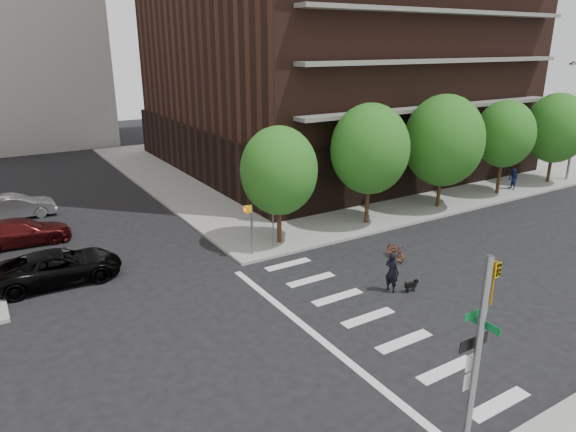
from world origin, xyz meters
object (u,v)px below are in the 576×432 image
object	(u,v)px
parked_car_silver	(15,207)
dog_walker	(392,272)
scooter	(396,251)
parked_car_black	(59,267)
traffic_signal	(472,397)
parked_car_maroon	(22,232)
pedestrian_far	(513,179)

from	to	relation	value
parked_car_silver	dog_walker	bearing A→B (deg)	-145.93
parked_car_silver	dog_walker	world-z (taller)	dog_walker
scooter	parked_car_black	bearing A→B (deg)	172.68
parked_car_black	dog_walker	xyz separation A→B (m)	(12.06, -8.52, 0.16)
parked_car_black	parked_car_silver	bearing A→B (deg)	6.24
parked_car_black	parked_car_silver	xyz separation A→B (m)	(-0.82, 10.92, 0.00)
traffic_signal	parked_car_silver	distance (m)	29.13
parked_car_maroon	pedestrian_far	bearing A→B (deg)	-98.74
dog_walker	pedestrian_far	size ratio (longest dim) A/B	1.19
parked_car_black	parked_car_maroon	world-z (taller)	parked_car_black
parked_car_maroon	scooter	world-z (taller)	parked_car_maroon
scooter	parked_car_silver	bearing A→B (deg)	147.37
parked_car_black	parked_car_silver	size ratio (longest dim) A/B	1.18
parked_car_maroon	pedestrian_far	xyz separation A→B (m)	(31.42, -7.17, 0.21)
traffic_signal	pedestrian_far	size ratio (longest dim) A/B	3.94
parked_car_maroon	dog_walker	bearing A→B (deg)	-133.88
traffic_signal	parked_car_silver	size ratio (longest dim) A/B	1.33
parked_car_maroon	parked_car_silver	distance (m)	4.99
parked_car_silver	scooter	bearing A→B (deg)	-136.95
parked_car_silver	pedestrian_far	size ratio (longest dim) A/B	2.97
parked_car_maroon	dog_walker	distance (m)	19.46
pedestrian_far	parked_car_silver	bearing A→B (deg)	-96.94
parked_car_silver	parked_car_black	bearing A→B (deg)	-175.18
pedestrian_far	traffic_signal	bearing A→B (deg)	-42.18
traffic_signal	dog_walker	size ratio (longest dim) A/B	3.32
parked_car_silver	parked_car_maroon	bearing A→B (deg)	178.90
traffic_signal	scooter	size ratio (longest dim) A/B	3.71
parked_car_maroon	scooter	size ratio (longest dim) A/B	3.01
traffic_signal	parked_car_silver	xyz separation A→B (m)	(-7.07, 28.19, -1.96)
scooter	pedestrian_far	size ratio (longest dim) A/B	1.06
parked_car_black	parked_car_silver	world-z (taller)	parked_car_silver
parked_car_silver	dog_walker	xyz separation A→B (m)	(12.88, -19.44, 0.16)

